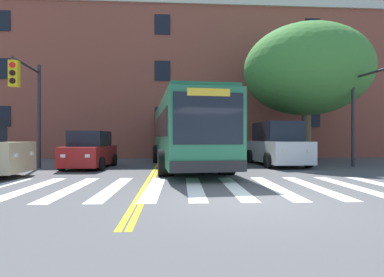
{
  "coord_description": "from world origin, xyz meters",
  "views": [
    {
      "loc": [
        -1.85,
        -6.8,
        1.45
      ],
      "look_at": [
        -0.96,
        7.22,
        1.41
      ],
      "focal_mm": 28.0,
      "sensor_mm": 36.0,
      "label": 1
    }
  ],
  "objects": [
    {
      "name": "street_tree_curbside_large",
      "position": [
        5.93,
        10.2,
        5.36
      ],
      "size": [
        9.46,
        9.16,
        7.97
      ],
      "color": "brown",
      "rests_on": "ground"
    },
    {
      "name": "car_red_near_lane",
      "position": [
        -5.82,
        7.79,
        0.81
      ],
      "size": [
        2.06,
        3.92,
        1.76
      ],
      "color": "#AD1E1E",
      "rests_on": "ground"
    },
    {
      "name": "building_facade",
      "position": [
        2.84,
        18.06,
        5.81
      ],
      "size": [
        40.75,
        7.61,
        11.61
      ],
      "color": "brown",
      "rests_on": "ground"
    },
    {
      "name": "crosswalk",
      "position": [
        -0.64,
        1.83,
        0.0
      ],
      "size": [
        15.72,
        4.57,
        0.01
      ],
      "color": "white",
      "rests_on": "ground"
    },
    {
      "name": "car_white_far_lane",
      "position": [
        3.56,
        8.52,
        1.07
      ],
      "size": [
        2.32,
        4.77,
        2.26
      ],
      "color": "white",
      "rests_on": "ground"
    },
    {
      "name": "ground_plane",
      "position": [
        0.0,
        0.0,
        0.0
      ],
      "size": [
        120.0,
        120.0,
        0.0
      ],
      "primitive_type": "plane",
      "color": "#4C4C4F"
    },
    {
      "name": "traffic_light_near_corner",
      "position": [
        7.3,
        6.13,
        3.26
      ],
      "size": [
        0.54,
        3.55,
        4.75
      ],
      "color": "#28282D",
      "rests_on": "ground"
    },
    {
      "name": "lane_line_yellow_inner",
      "position": [
        -2.7,
        15.83,
        0.0
      ],
      "size": [
        0.12,
        36.0,
        0.01
      ],
      "primitive_type": "cube",
      "color": "gold",
      "rests_on": "ground"
    },
    {
      "name": "car_grey_behind_bus",
      "position": [
        -1.84,
        18.74,
        1.04
      ],
      "size": [
        2.66,
        4.87,
        2.2
      ],
      "color": "slate",
      "rests_on": "ground"
    },
    {
      "name": "city_bus",
      "position": [
        -1.3,
        8.19,
        1.76
      ],
      "size": [
        3.65,
        11.88,
        3.24
      ],
      "color": "#28704C",
      "rests_on": "ground"
    },
    {
      "name": "lane_line_yellow_outer",
      "position": [
        -2.54,
        15.83,
        0.0
      ],
      "size": [
        0.12,
        36.0,
        0.01
      ],
      "primitive_type": "cube",
      "color": "gold",
      "rests_on": "ground"
    },
    {
      "name": "traffic_light_far_corner",
      "position": [
        -8.05,
        6.51,
        3.27
      ],
      "size": [
        0.47,
        2.86,
        4.88
      ],
      "color": "#28282D",
      "rests_on": "ground"
    }
  ]
}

